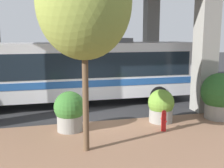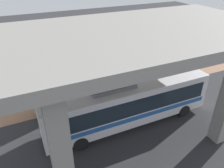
# 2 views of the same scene
# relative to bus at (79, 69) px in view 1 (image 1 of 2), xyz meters

# --- Properties ---
(ground_plane) EXTENTS (80.00, 80.00, 0.00)m
(ground_plane) POSITION_rel_bus_xyz_m (-3.35, -0.43, -1.91)
(ground_plane) COLOR #2D2D30
(ground_plane) RESTS_ON ground
(sidewalk_strip) EXTENTS (6.00, 40.00, 0.02)m
(sidewalk_strip) POSITION_rel_bus_xyz_m (-6.35, -0.43, -1.90)
(sidewalk_strip) COLOR #936B51
(sidewalk_strip) RESTS_ON ground
(bus) EXTENTS (2.65, 12.55, 3.52)m
(bus) POSITION_rel_bus_xyz_m (0.00, 0.00, 0.00)
(bus) COLOR silver
(bus) RESTS_ON ground
(fire_hydrant) EXTENTS (0.39, 0.19, 0.85)m
(fire_hydrant) POSITION_rel_bus_xyz_m (-5.19, -2.59, -1.48)
(fire_hydrant) COLOR #B21919
(fire_hydrant) RESTS_ON ground
(planter_front) EXTENTS (1.20, 1.20, 1.57)m
(planter_front) POSITION_rel_bus_xyz_m (-4.25, 0.93, -1.11)
(planter_front) COLOR gray
(planter_front) RESTS_ON ground
(planter_middle) EXTENTS (1.11, 1.11, 1.43)m
(planter_middle) POSITION_rel_bus_xyz_m (-4.07, -2.96, -1.21)
(planter_middle) COLOR gray
(planter_middle) RESTS_ON ground
(planter_back) EXTENTS (1.68, 1.68, 2.06)m
(planter_back) POSITION_rel_bus_xyz_m (-4.22, -5.70, -0.87)
(planter_back) COLOR gray
(planter_back) RESTS_ON ground
(street_tree_near) EXTENTS (2.86, 2.86, 6.37)m
(street_tree_near) POSITION_rel_bus_xyz_m (-6.29, 0.61, 2.73)
(street_tree_near) COLOR brown
(street_tree_near) RESTS_ON ground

